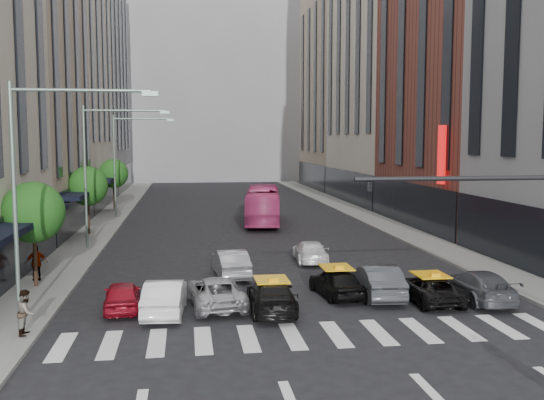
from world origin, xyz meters
name	(u,v)px	position (x,y,z in m)	size (l,w,h in m)	color
ground	(329,349)	(0.00, 0.00, 0.00)	(160.00, 160.00, 0.00)	black
sidewalk_left	(101,227)	(-11.50, 30.00, 0.07)	(3.00, 96.00, 0.15)	slate
sidewalk_right	(378,221)	(11.50, 30.00, 0.07)	(3.00, 96.00, 0.15)	slate
building_left_b	(16,72)	(-17.00, 28.00, 12.00)	(8.00, 16.00, 24.00)	tan
building_left_c	(62,31)	(-17.00, 46.00, 18.00)	(8.00, 20.00, 36.00)	beige
building_left_d	(91,79)	(-17.00, 65.00, 15.00)	(8.00, 18.00, 30.00)	gray
building_right_b	(460,64)	(17.00, 27.00, 13.00)	(8.00, 18.00, 26.00)	brown
building_right_c	(384,20)	(17.00, 46.00, 20.00)	(8.00, 20.00, 40.00)	beige
building_right_d	(340,90)	(17.00, 65.00, 14.00)	(8.00, 18.00, 28.00)	tan
building_far	(213,74)	(0.00, 85.00, 18.00)	(30.00, 10.00, 36.00)	gray
tree_near	(33,212)	(-11.80, 10.00, 3.65)	(2.88, 2.88, 4.95)	black
tree_mid	(88,186)	(-11.80, 26.00, 3.65)	(2.88, 2.88, 4.95)	black
tree_far	(113,174)	(-11.80, 42.00, 3.65)	(2.88, 2.88, 4.95)	black
streetlamp_near	(40,170)	(-10.04, 4.00, 5.90)	(5.38, 0.25, 9.00)	gray
streetlamp_mid	(100,157)	(-10.04, 20.00, 5.90)	(5.38, 0.25, 9.00)	gray
streetlamp_far	(125,152)	(-10.04, 36.00, 5.90)	(5.38, 0.25, 9.00)	gray
liberty_sign	(442,155)	(12.60, 20.00, 6.00)	(0.30, 0.70, 4.00)	red
car_red	(122,296)	(-7.40, 5.78, 0.62)	(1.46, 3.62, 1.23)	maroon
car_white_front	(165,297)	(-5.62, 4.98, 0.71)	(1.51, 4.33, 1.43)	white
car_silver	(216,292)	(-3.55, 5.75, 0.64)	(2.13, 4.63, 1.29)	#AAA9AF
taxi_left	(272,296)	(-1.31, 4.71, 0.66)	(1.84, 4.54, 1.32)	black
taxi_center	(336,282)	(1.90, 6.65, 0.66)	(1.56, 3.87, 1.32)	black
car_grey_mid	(378,281)	(3.72, 6.31, 0.75)	(1.58, 4.53, 1.49)	#393C40
taxi_right	(430,288)	(5.73, 5.23, 0.59)	(1.95, 4.22, 1.17)	black
car_grey_curb	(479,286)	(7.90, 5.07, 0.67)	(1.88, 4.64, 1.35)	#45484E
car_row2_left	(230,263)	(-2.51, 11.31, 0.71)	(1.50, 4.30, 1.42)	#ABABB1
car_row2_right	(310,251)	(2.31, 14.39, 0.61)	(1.72, 4.22, 1.22)	white
bus	(263,205)	(1.65, 30.64, 1.56)	(2.62, 11.18, 3.11)	#C73A77
pedestrian_near	(26,312)	(-10.40, 2.59, 0.96)	(0.79, 0.61, 1.62)	gray
pedestrian_far	(37,263)	(-12.00, 11.08, 1.04)	(1.04, 0.43, 1.77)	gray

